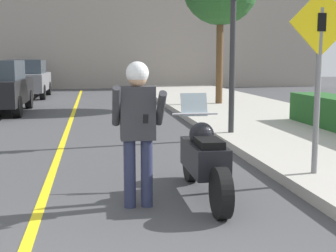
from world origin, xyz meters
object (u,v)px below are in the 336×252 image
object	(u,v)px
crossing_sign	(319,64)
motorcycle	(204,159)
person_biker	(138,119)
parked_car_silver	(26,74)
traffic_light	(233,14)
parked_car_grey	(26,78)

from	to	relation	value
crossing_sign	motorcycle	bearing A→B (deg)	-168.00
person_biker	parked_car_silver	world-z (taller)	person_biker
traffic_light	parked_car_grey	bearing A→B (deg)	116.02
crossing_sign	traffic_light	world-z (taller)	traffic_light
traffic_light	parked_car_silver	bearing A→B (deg)	110.64
motorcycle	traffic_light	size ratio (longest dim) A/B	0.61
parked_car_silver	person_biker	bearing A→B (deg)	-79.16
motorcycle	crossing_sign	bearing A→B (deg)	12.00
person_biker	traffic_light	world-z (taller)	traffic_light
parked_car_grey	motorcycle	bearing A→B (deg)	-75.00
crossing_sign	parked_car_silver	xyz separation A→B (m)	(-6.70, 21.22, -0.81)
motorcycle	parked_car_grey	distance (m)	16.65
person_biker	crossing_sign	xyz separation A→B (m)	(2.52, 0.63, 0.62)
motorcycle	traffic_light	world-z (taller)	traffic_light
traffic_light	motorcycle	bearing A→B (deg)	-111.28
motorcycle	person_biker	xyz separation A→B (m)	(-0.85, -0.28, 0.55)
motorcycle	parked_car_grey	world-z (taller)	parked_car_grey
parked_car_grey	parked_car_silver	size ratio (longest dim) A/B	1.00
motorcycle	traffic_light	xyz separation A→B (m)	(1.57, 4.03, 2.17)
person_biker	parked_car_silver	distance (m)	22.25
crossing_sign	parked_car_grey	xyz separation A→B (m)	(-5.97, 15.73, -0.81)
person_biker	motorcycle	bearing A→B (deg)	18.02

